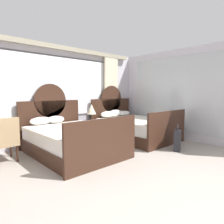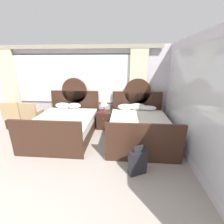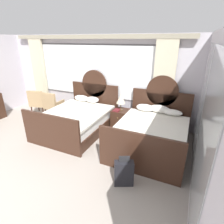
{
  "view_description": "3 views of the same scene",
  "coord_description": "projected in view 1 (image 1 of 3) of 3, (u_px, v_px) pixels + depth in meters",
  "views": [
    {
      "loc": [
        -2.26,
        -0.81,
        1.41
      ],
      "look_at": [
        1.31,
        3.06,
        0.89
      ],
      "focal_mm": 31.71,
      "sensor_mm": 36.0,
      "label": 1
    },
    {
      "loc": [
        1.82,
        -0.93,
        2.12
      ],
      "look_at": [
        1.52,
        2.84,
        0.88
      ],
      "focal_mm": 23.9,
      "sensor_mm": 36.0,
      "label": 2
    },
    {
      "loc": [
        3.02,
        -0.92,
        2.55
      ],
      "look_at": [
        1.11,
        3.3,
        0.67
      ],
      "focal_mm": 28.93,
      "sensor_mm": 36.0,
      "label": 3
    }
  ],
  "objects": [
    {
      "name": "bed_near_window",
      "position": [
        72.0,
        139.0,
        4.55
      ],
      "size": [
        1.69,
        2.25,
        1.64
      ],
      "color": "#382116",
      "rests_on": "ground_plane"
    },
    {
      "name": "book_on_nightstand",
      "position": [
        92.0,
        121.0,
        5.63
      ],
      "size": [
        0.18,
        0.26,
        0.03
      ],
      "color": "maroon",
      "rests_on": "nightstand_between_beds"
    },
    {
      "name": "wall_right_mirror",
      "position": [
        191.0,
        95.0,
        5.71
      ],
      "size": [
        0.08,
        4.87,
        2.7
      ],
      "color": "silver",
      "rests_on": "ground_plane"
    },
    {
      "name": "bed_near_mirror",
      "position": [
        134.0,
        127.0,
        6.04
      ],
      "size": [
        1.69,
        2.25,
        1.64
      ],
      "color": "#382116",
      "rests_on": "ground_plane"
    },
    {
      "name": "ground_plane",
      "position": [
        209.0,
        216.0,
        2.26
      ],
      "size": [
        24.0,
        24.0,
        0.0
      ],
      "primitive_type": "plane",
      "color": "#9E9389"
    },
    {
      "name": "nightstand_between_beds",
      "position": [
        92.0,
        131.0,
        5.79
      ],
      "size": [
        0.48,
        0.51,
        0.57
      ],
      "color": "#382116",
      "rests_on": "ground_plane"
    },
    {
      "name": "wall_back_window",
      "position": [
        45.0,
        92.0,
        5.25
      ],
      "size": [
        6.55,
        0.22,
        2.7
      ],
      "color": "silver",
      "rests_on": "ground_plane"
    },
    {
      "name": "suitcase_on_floor",
      "position": [
        177.0,
        140.0,
        4.82
      ],
      "size": [
        0.38,
        0.29,
        0.63
      ],
      "color": "black",
      "rests_on": "ground_plane"
    },
    {
      "name": "table_lamp_on_nightstand",
      "position": [
        91.0,
        109.0,
        5.73
      ],
      "size": [
        0.27,
        0.27,
        0.5
      ],
      "color": "brown",
      "rests_on": "nightstand_between_beds"
    },
    {
      "name": "armchair_by_window_left",
      "position": [
        3.0,
        138.0,
        3.96
      ],
      "size": [
        0.53,
        0.53,
        0.91
      ],
      "color": "tan",
      "rests_on": "ground_plane"
    }
  ]
}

